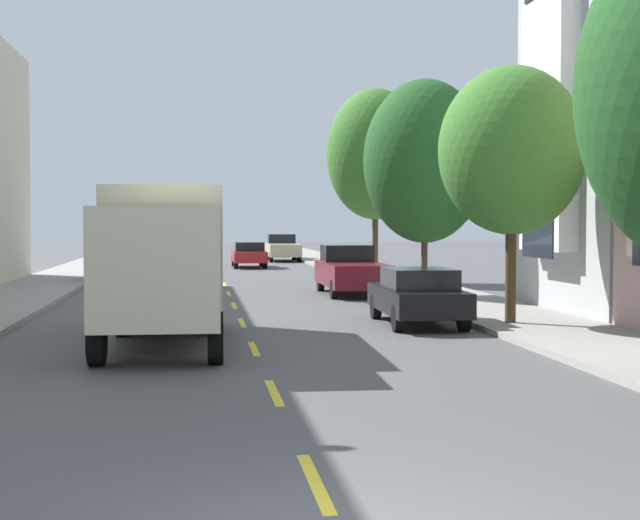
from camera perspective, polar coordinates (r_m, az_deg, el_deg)
ground_plane at (r=37.43m, az=-5.65°, el=-1.65°), size 160.00×160.00×0.00m
sidewalk_left at (r=35.90m, az=-16.96°, el=-1.80°), size 3.20×120.00×0.14m
sidewalk_right at (r=36.36m, az=5.71°, el=-1.66°), size 3.20×120.00×0.14m
lane_centerline_dashes at (r=31.95m, az=-5.34°, el=-2.33°), size 0.14×47.20×0.01m
street_tree_second at (r=23.55m, az=11.38°, el=6.42°), size 3.54×3.54×6.20m
street_tree_third at (r=31.98m, az=6.28°, el=5.89°), size 4.09×4.09×7.17m
street_tree_farthest at (r=40.58m, az=3.33°, el=6.33°), size 4.14×4.14×8.05m
delivery_box_truck at (r=20.51m, az=-9.20°, el=0.31°), size 2.59×7.72×3.31m
parked_sedan_black at (r=23.97m, az=5.86°, el=-2.10°), size 1.89×4.53×1.43m
parked_pickup_burgundy at (r=33.85m, az=1.87°, el=-0.66°), size 2.02×5.31×1.73m
parked_pickup_champagne at (r=62.15m, az=-2.26°, el=0.71°), size 2.04×5.31×1.73m
parked_hatchback_white at (r=48.80m, az=-11.18°, el=0.13°), size 1.81×4.03×1.50m
parked_sedan_charcoal at (r=40.99m, az=-12.11°, el=-0.30°), size 1.86×4.52×1.43m
moving_red_sedan at (r=53.39m, az=-4.27°, el=0.35°), size 1.80×4.50×1.43m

